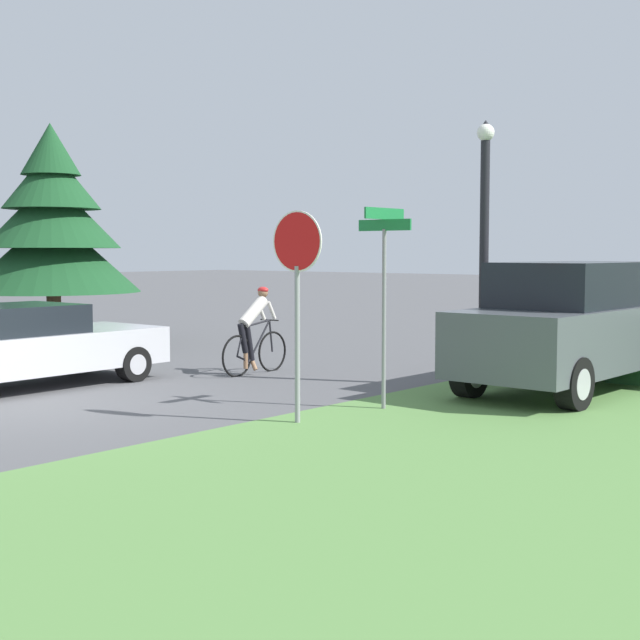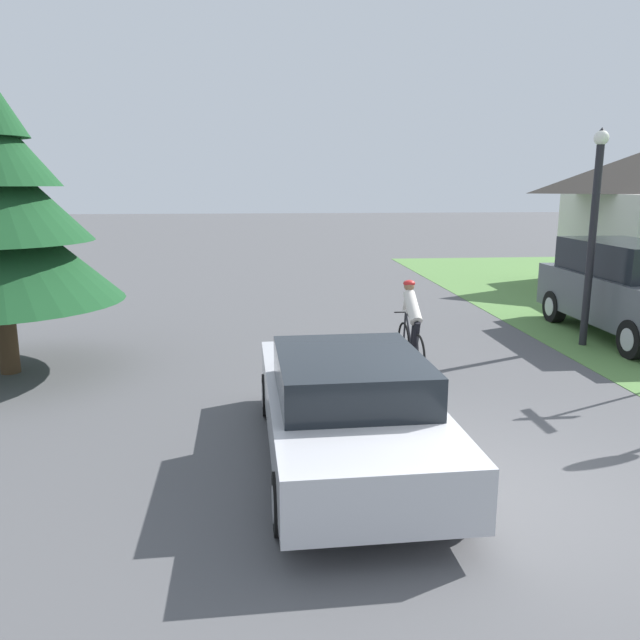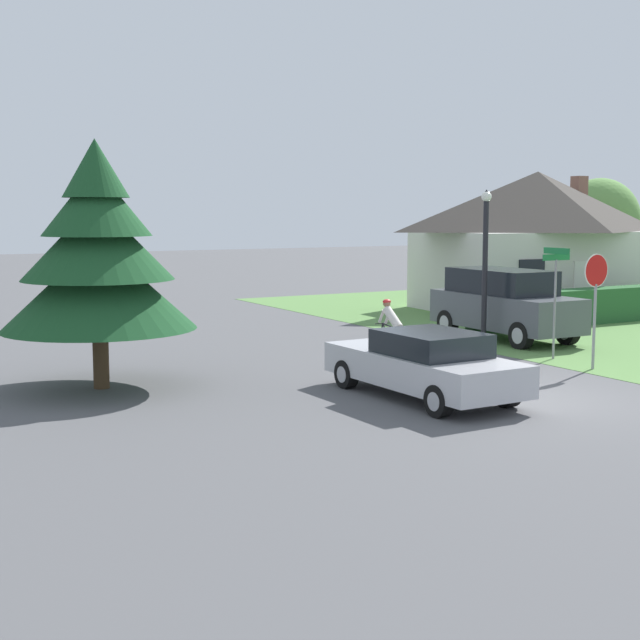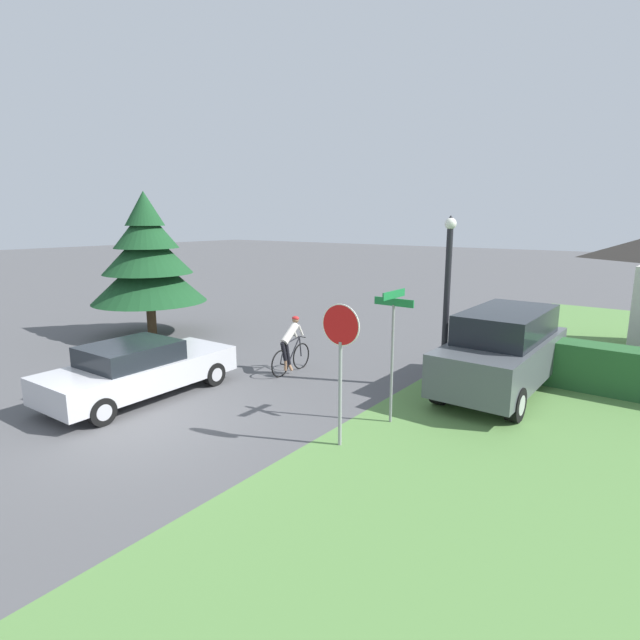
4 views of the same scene
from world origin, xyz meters
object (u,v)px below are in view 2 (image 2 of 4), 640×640
at_px(cyclist, 412,328).
at_px(parked_suv_right, 628,289).
at_px(street_lamp, 593,224).
at_px(sedan_left_lane, 347,406).

relative_size(cyclist, parked_suv_right, 0.35).
bearing_deg(street_lamp, sedan_left_lane, -138.39).
xyz_separation_m(parked_suv_right, street_lamp, (-1.29, -0.63, 1.45)).
bearing_deg(sedan_left_lane, street_lamp, -49.87).
relative_size(parked_suv_right, street_lamp, 1.13).
distance_m(sedan_left_lane, cyclist, 4.11).
bearing_deg(cyclist, sedan_left_lane, 153.30).
bearing_deg(street_lamp, cyclist, -161.57).
distance_m(cyclist, street_lamp, 4.58).
height_order(cyclist, parked_suv_right, parked_suv_right).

